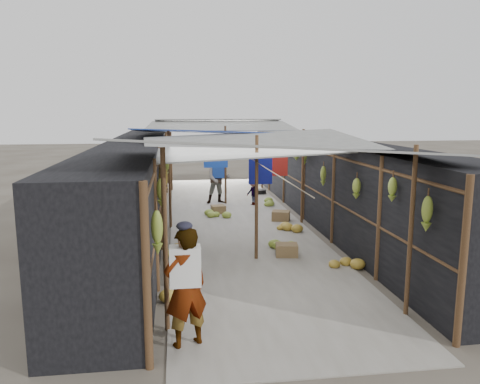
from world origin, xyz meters
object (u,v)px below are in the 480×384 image
black_basin (259,192)px  vendor_seated (253,192)px  vendor_elderly (186,288)px  crate_near (287,250)px  shopper_blue (218,179)px

black_basin → vendor_seated: bearing=-105.2°
black_basin → vendor_seated: vendor_seated is taller
black_basin → vendor_elderly: (-2.98, -11.25, 0.73)m
crate_near → black_basin: size_ratio=0.84×
crate_near → vendor_seated: bearing=97.6°
black_basin → vendor_seated: (-0.58, -2.13, 0.37)m
vendor_seated → shopper_blue: bearing=-141.3°
vendor_elderly → black_basin: bearing=-128.4°
vendor_elderly → crate_near: bearing=-145.3°
crate_near → vendor_elderly: bearing=-112.2°
vendor_elderly → vendor_seated: size_ratio=1.81×
crate_near → shopper_blue: bearing=108.1°
crate_near → shopper_blue: 6.14m
crate_near → black_basin: bearing=93.8°
shopper_blue → vendor_seated: size_ratio=1.88×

